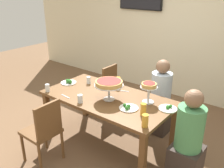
% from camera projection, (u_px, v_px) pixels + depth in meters
% --- Properties ---
extents(ground_plane, '(12.00, 12.00, 0.00)m').
position_uv_depth(ground_plane, '(108.00, 143.00, 3.58)').
color(ground_plane, brown).
extents(rear_partition, '(8.00, 0.12, 2.80)m').
position_uv_depth(rear_partition, '(181.00, 26.00, 4.65)').
color(rear_partition, beige).
rests_on(rear_partition, ground_plane).
extents(dining_table, '(1.74, 0.90, 0.74)m').
position_uv_depth(dining_table, '(107.00, 102.00, 3.33)').
color(dining_table, brown).
rests_on(dining_table, ground_plane).
extents(diner_head_east, '(0.34, 0.34, 1.15)m').
position_uv_depth(diner_head_east, '(188.00, 144.00, 2.74)').
color(diner_head_east, '#382D28').
rests_on(diner_head_east, ground_plane).
extents(diner_far_right, '(0.34, 0.34, 1.15)m').
position_uv_depth(diner_far_right, '(160.00, 102.00, 3.71)').
color(diner_far_right, '#382D28').
rests_on(diner_far_right, ground_plane).
extents(chair_far_left, '(0.40, 0.40, 0.87)m').
position_uv_depth(chair_far_left, '(115.00, 89.00, 4.16)').
color(chair_far_left, brown).
rests_on(chair_far_left, ground_plane).
extents(chair_near_left, '(0.40, 0.40, 0.87)m').
position_uv_depth(chair_near_left, '(44.00, 129.00, 3.02)').
color(chair_near_left, brown).
rests_on(chair_near_left, ground_plane).
extents(deep_dish_pizza_stand, '(0.38, 0.38, 0.26)m').
position_uv_depth(deep_dish_pizza_stand, '(109.00, 84.00, 3.13)').
color(deep_dish_pizza_stand, silver).
rests_on(deep_dish_pizza_stand, dining_table).
extents(personal_pizza_stand, '(0.22, 0.22, 0.26)m').
position_uv_depth(personal_pizza_stand, '(149.00, 88.00, 3.06)').
color(personal_pizza_stand, silver).
rests_on(personal_pizza_stand, dining_table).
extents(salad_plate_near_diner, '(0.23, 0.23, 0.07)m').
position_uv_depth(salad_plate_near_diner, '(128.00, 108.00, 2.97)').
color(salad_plate_near_diner, white).
rests_on(salad_plate_near_diner, dining_table).
extents(salad_plate_far_diner, '(0.24, 0.24, 0.07)m').
position_uv_depth(salad_plate_far_diner, '(69.00, 82.00, 3.72)').
color(salad_plate_far_diner, white).
rests_on(salad_plate_far_diner, dining_table).
extents(salad_plate_spare, '(0.22, 0.22, 0.06)m').
position_uv_depth(salad_plate_spare, '(168.00, 108.00, 2.96)').
color(salad_plate_spare, white).
rests_on(salad_plate_spare, dining_table).
extents(beer_glass_amber_tall, '(0.07, 0.07, 0.15)m').
position_uv_depth(beer_glass_amber_tall, '(143.00, 109.00, 2.81)').
color(beer_glass_amber_tall, gold).
rests_on(beer_glass_amber_tall, dining_table).
extents(beer_glass_amber_short, '(0.07, 0.07, 0.14)m').
position_uv_depth(beer_glass_amber_short, '(145.00, 121.00, 2.59)').
color(beer_glass_amber_short, gold).
rests_on(beer_glass_amber_short, dining_table).
extents(beer_glass_amber_spare, '(0.07, 0.07, 0.16)m').
position_uv_depth(beer_glass_amber_spare, '(118.00, 82.00, 3.56)').
color(beer_glass_amber_spare, gold).
rests_on(beer_glass_amber_spare, dining_table).
extents(water_glass_clear_near, '(0.06, 0.06, 0.11)m').
position_uv_depth(water_glass_clear_near, '(89.00, 80.00, 3.70)').
color(water_glass_clear_near, white).
rests_on(water_glass_clear_near, dining_table).
extents(water_glass_clear_far, '(0.07, 0.07, 0.11)m').
position_uv_depth(water_glass_clear_far, '(80.00, 99.00, 3.12)').
color(water_glass_clear_far, white).
rests_on(water_glass_clear_far, dining_table).
extents(water_glass_clear_spare, '(0.06, 0.06, 0.11)m').
position_uv_depth(water_glass_clear_spare, '(47.00, 88.00, 3.44)').
color(water_glass_clear_spare, white).
rests_on(water_glass_clear_spare, dining_table).
extents(cutlery_fork_near, '(0.18, 0.03, 0.00)m').
position_uv_depth(cutlery_fork_near, '(66.00, 96.00, 3.30)').
color(cutlery_fork_near, silver).
rests_on(cutlery_fork_near, dining_table).
extents(cutlery_knife_near, '(0.17, 0.08, 0.00)m').
position_uv_depth(cutlery_knife_near, '(123.00, 91.00, 3.46)').
color(cutlery_knife_near, silver).
rests_on(cutlery_knife_near, dining_table).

